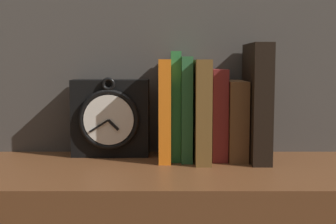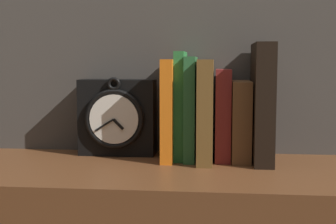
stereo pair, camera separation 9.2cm
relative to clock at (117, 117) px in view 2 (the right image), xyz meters
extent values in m
cube|color=black|center=(0.00, 0.01, 0.00)|extent=(0.17, 0.06, 0.17)
torus|color=black|center=(0.00, -0.03, 0.00)|extent=(0.13, 0.01, 0.13)
cylinder|color=white|center=(0.00, -0.04, 0.00)|extent=(0.11, 0.01, 0.11)
cube|color=black|center=(0.01, -0.04, -0.01)|extent=(0.03, 0.00, 0.03)
cube|color=black|center=(-0.02, -0.04, -0.01)|extent=(0.04, 0.00, 0.03)
torus|color=black|center=(0.00, -0.03, 0.08)|extent=(0.03, 0.01, 0.03)
cube|color=orange|center=(0.12, -0.03, 0.02)|extent=(0.03, 0.14, 0.22)
cube|color=#297336|center=(0.15, -0.02, 0.03)|extent=(0.02, 0.12, 0.23)
cube|color=#2A6335|center=(0.17, -0.03, 0.02)|extent=(0.02, 0.13, 0.22)
cube|color=brown|center=(0.20, -0.04, 0.02)|extent=(0.03, 0.16, 0.22)
cube|color=maroon|center=(0.24, -0.02, 0.01)|extent=(0.03, 0.12, 0.20)
cube|color=brown|center=(0.28, -0.03, 0.00)|extent=(0.04, 0.13, 0.17)
cube|color=black|center=(0.32, -0.04, 0.04)|extent=(0.04, 0.16, 0.25)
camera|label=1|loc=(0.13, -1.04, 0.12)|focal=50.00mm
camera|label=2|loc=(0.23, -1.04, 0.12)|focal=50.00mm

